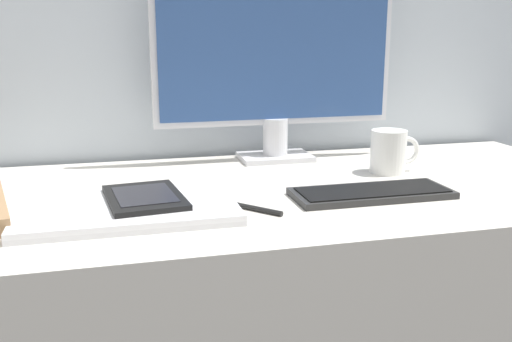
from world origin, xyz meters
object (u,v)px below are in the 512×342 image
laptop (128,209)px  pen (249,207)px  ereader (145,197)px  coffee_mug (390,152)px  keyboard (372,193)px  monitor (276,49)px

laptop → pen: laptop is taller
ereader → pen: (0.17, -0.04, -0.02)m
laptop → coffee_mug: bearing=15.7°
laptop → coffee_mug: 0.57m
ereader → pen: ereader is taller
laptop → ereader: 0.04m
keyboard → coffee_mug: 0.20m
ereader → pen: bearing=-14.0°
pen → monitor: bearing=67.4°
monitor → keyboard: monitor is taller
laptop → ereader: size_ratio=1.89×
keyboard → ereader: size_ratio=1.57×
monitor → pen: 0.46m
monitor → coffee_mug: bearing=-43.0°
keyboard → ereader: bearing=177.1°
pen → ereader: bearing=166.0°
pen → coffee_mug: bearing=27.2°
laptop → pen: bearing=-7.5°
keyboard → laptop: (-0.43, 0.00, 0.00)m
keyboard → laptop: laptop is taller
coffee_mug → monitor: bearing=137.0°
monitor → laptop: bearing=-135.9°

